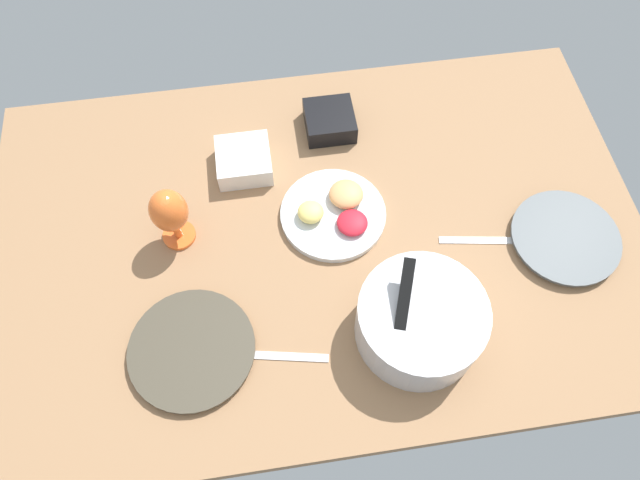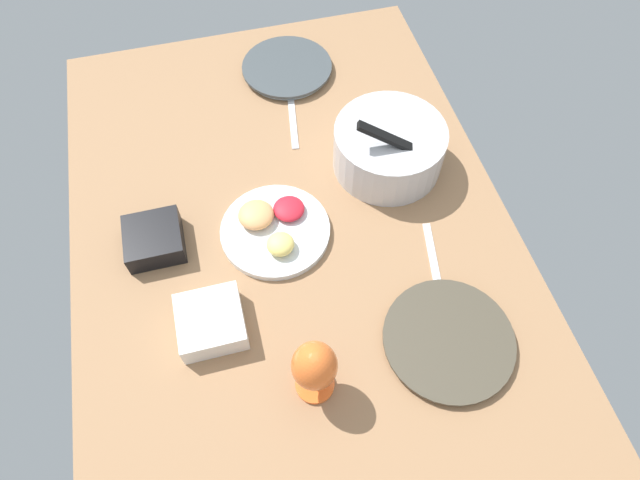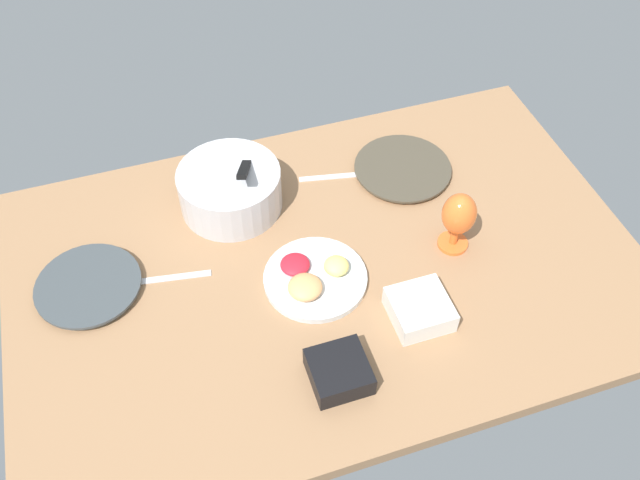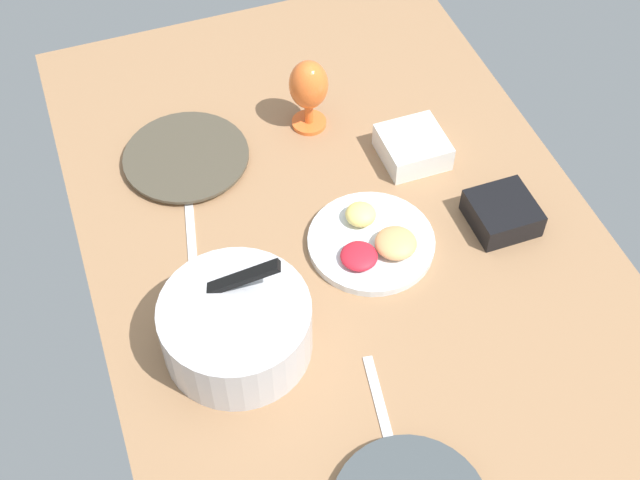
% 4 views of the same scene
% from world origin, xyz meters
% --- Properties ---
extents(ground_plane, '(1.60, 1.04, 0.04)m').
position_xyz_m(ground_plane, '(0.00, 0.00, -0.02)').
color(ground_plane, '#99704C').
extents(dinner_plate_left, '(0.26, 0.26, 0.02)m').
position_xyz_m(dinner_plate_left, '(-0.59, 0.11, 0.01)').
color(dinner_plate_left, silver).
rests_on(dinner_plate_left, ground_plane).
extents(dinner_plate_right, '(0.28, 0.28, 0.02)m').
position_xyz_m(dinner_plate_right, '(0.31, 0.25, 0.01)').
color(dinner_plate_right, beige).
rests_on(dinner_plate_right, ground_plane).
extents(mixing_bowl, '(0.28, 0.28, 0.19)m').
position_xyz_m(mixing_bowl, '(-0.18, 0.28, 0.07)').
color(mixing_bowl, silver).
rests_on(mixing_bowl, ground_plane).
extents(fruit_platter, '(0.26, 0.26, 0.05)m').
position_xyz_m(fruit_platter, '(-0.05, -0.04, 0.02)').
color(fruit_platter, silver).
rests_on(fruit_platter, ground_plane).
extents(hurricane_glass_orange, '(0.09, 0.09, 0.18)m').
position_xyz_m(hurricane_glass_orange, '(0.33, -0.04, 0.11)').
color(hurricane_glass_orange, orange).
rests_on(hurricane_glass_orange, ground_plane).
extents(square_bowl_white, '(0.14, 0.14, 0.06)m').
position_xyz_m(square_bowl_white, '(0.16, -0.22, 0.03)').
color(square_bowl_white, white).
rests_on(square_bowl_white, ground_plane).
extents(square_bowl_black, '(0.13, 0.13, 0.06)m').
position_xyz_m(square_bowl_black, '(-0.08, -0.32, 0.03)').
color(square_bowl_black, black).
rests_on(square_bowl_black, ground_plane).
extents(fork_by_left_plate, '(0.18, 0.05, 0.01)m').
position_xyz_m(fork_by_left_plate, '(-0.38, 0.08, 0.00)').
color(fork_by_left_plate, silver).
rests_on(fork_by_left_plate, ground_plane).
extents(fork_by_right_plate, '(0.18, 0.05, 0.01)m').
position_xyz_m(fork_by_right_plate, '(0.11, 0.30, 0.00)').
color(fork_by_right_plate, silver).
rests_on(fork_by_right_plate, ground_plane).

